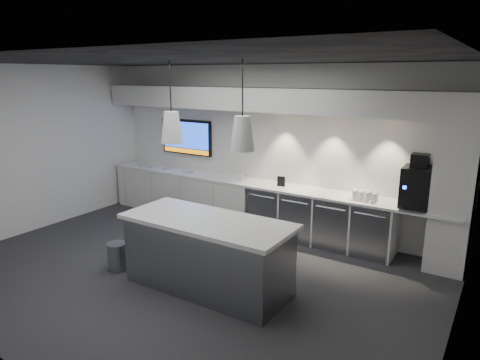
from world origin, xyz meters
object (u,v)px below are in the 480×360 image
Objects in this scene: island at (208,254)px; bin at (118,256)px; wall_tv at (187,137)px; coffee_machine at (418,185)px.

island is 1.52m from bin.
island reaches higher than bin.
island is 5.66× the size of bin.
wall_tv reaches higher than coffee_machine.
bin is at bearing -70.74° from wall_tv.
coffee_machine is (4.61, -0.25, -0.33)m from wall_tv.
bin is at bearing -146.15° from coffee_machine.
bin is (1.00, -2.87, -1.36)m from wall_tv.
wall_tv is at bearing 133.56° from island.
island is at bearing -46.39° from wall_tv.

